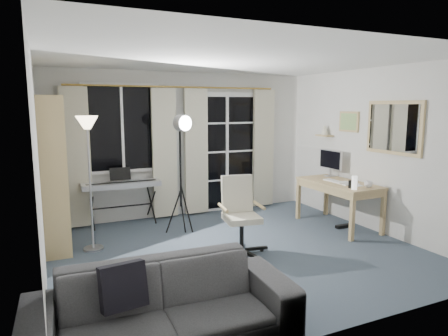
{
  "coord_description": "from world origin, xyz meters",
  "views": [
    {
      "loc": [
        -2.2,
        -4.39,
        1.85
      ],
      "look_at": [
        -0.03,
        0.35,
        1.04
      ],
      "focal_mm": 32.0,
      "sensor_mm": 36.0,
      "label": 1
    }
  ],
  "objects_px": {
    "monitor": "(331,160)",
    "mug": "(368,183)",
    "office_chair": "(239,207)",
    "keyboard_piano": "(122,186)",
    "sofa": "(164,294)",
    "torchiere_lamp": "(88,143)",
    "studio_light": "(182,137)",
    "desk": "(339,187)",
    "bookshelf": "(51,178)"
  },
  "relations": [
    {
      "from": "office_chair",
      "to": "monitor",
      "type": "distance_m",
      "value": 2.21
    },
    {
      "from": "bookshelf",
      "to": "torchiere_lamp",
      "type": "distance_m",
      "value": 0.68
    },
    {
      "from": "studio_light",
      "to": "desk",
      "type": "height_order",
      "value": "studio_light"
    },
    {
      "from": "bookshelf",
      "to": "sofa",
      "type": "bearing_deg",
      "value": -73.29
    },
    {
      "from": "desk",
      "to": "monitor",
      "type": "height_order",
      "value": "monitor"
    },
    {
      "from": "keyboard_piano",
      "to": "mug",
      "type": "xyz_separation_m",
      "value": [
        3.12,
        -1.88,
        0.11
      ]
    },
    {
      "from": "office_chair",
      "to": "keyboard_piano",
      "type": "bearing_deg",
      "value": 133.8
    },
    {
      "from": "keyboard_piano",
      "to": "sofa",
      "type": "height_order",
      "value": "keyboard_piano"
    },
    {
      "from": "office_chair",
      "to": "desk",
      "type": "relative_size",
      "value": 0.74
    },
    {
      "from": "studio_light",
      "to": "mug",
      "type": "distance_m",
      "value": 2.72
    },
    {
      "from": "studio_light",
      "to": "mug",
      "type": "height_order",
      "value": "studio_light"
    },
    {
      "from": "torchiere_lamp",
      "to": "sofa",
      "type": "relative_size",
      "value": 0.82
    },
    {
      "from": "torchiere_lamp",
      "to": "sofa",
      "type": "distance_m",
      "value": 2.59
    },
    {
      "from": "bookshelf",
      "to": "keyboard_piano",
      "type": "relative_size",
      "value": 1.68
    },
    {
      "from": "torchiere_lamp",
      "to": "monitor",
      "type": "height_order",
      "value": "torchiere_lamp"
    },
    {
      "from": "bookshelf",
      "to": "mug",
      "type": "bearing_deg",
      "value": -15.53
    },
    {
      "from": "office_chair",
      "to": "mug",
      "type": "bearing_deg",
      "value": 2.83
    },
    {
      "from": "studio_light",
      "to": "desk",
      "type": "bearing_deg",
      "value": -39.38
    },
    {
      "from": "mug",
      "to": "monitor",
      "type": "bearing_deg",
      "value": 84.19
    },
    {
      "from": "keyboard_piano",
      "to": "office_chair",
      "type": "height_order",
      "value": "office_chair"
    },
    {
      "from": "torchiere_lamp",
      "to": "keyboard_piano",
      "type": "relative_size",
      "value": 1.47
    },
    {
      "from": "torchiere_lamp",
      "to": "monitor",
      "type": "bearing_deg",
      "value": -0.97
    },
    {
      "from": "mug",
      "to": "keyboard_piano",
      "type": "bearing_deg",
      "value": 148.93
    },
    {
      "from": "mug",
      "to": "sofa",
      "type": "distance_m",
      "value": 3.68
    },
    {
      "from": "torchiere_lamp",
      "to": "office_chair",
      "type": "height_order",
      "value": "torchiere_lamp"
    },
    {
      "from": "bookshelf",
      "to": "mug",
      "type": "distance_m",
      "value": 4.3
    },
    {
      "from": "torchiere_lamp",
      "to": "sofa",
      "type": "bearing_deg",
      "value": -83.62
    },
    {
      "from": "studio_light",
      "to": "monitor",
      "type": "height_order",
      "value": "studio_light"
    },
    {
      "from": "monitor",
      "to": "mug",
      "type": "distance_m",
      "value": 0.98
    },
    {
      "from": "keyboard_piano",
      "to": "studio_light",
      "type": "distance_m",
      "value": 1.29
    },
    {
      "from": "desk",
      "to": "office_chair",
      "type": "bearing_deg",
      "value": -172.04
    },
    {
      "from": "desk",
      "to": "mug",
      "type": "distance_m",
      "value": 0.53
    },
    {
      "from": "monitor",
      "to": "mug",
      "type": "relative_size",
      "value": 4.39
    },
    {
      "from": "torchiere_lamp",
      "to": "mug",
      "type": "height_order",
      "value": "torchiere_lamp"
    },
    {
      "from": "torchiere_lamp",
      "to": "office_chair",
      "type": "distance_m",
      "value": 2.06
    },
    {
      "from": "torchiere_lamp",
      "to": "keyboard_piano",
      "type": "distance_m",
      "value": 1.26
    },
    {
      "from": "torchiere_lamp",
      "to": "monitor",
      "type": "distance_m",
      "value": 3.78
    },
    {
      "from": "office_chair",
      "to": "mug",
      "type": "relative_size",
      "value": 8.48
    },
    {
      "from": "monitor",
      "to": "sofa",
      "type": "bearing_deg",
      "value": -147.48
    },
    {
      "from": "torchiere_lamp",
      "to": "keyboard_piano",
      "type": "height_order",
      "value": "torchiere_lamp"
    },
    {
      "from": "office_chair",
      "to": "sofa",
      "type": "height_order",
      "value": "office_chair"
    },
    {
      "from": "office_chair",
      "to": "mug",
      "type": "xyz_separation_m",
      "value": [
        1.95,
        -0.21,
        0.19
      ]
    },
    {
      "from": "torchiere_lamp",
      "to": "mug",
      "type": "distance_m",
      "value": 3.85
    },
    {
      "from": "bookshelf",
      "to": "torchiere_lamp",
      "type": "height_order",
      "value": "bookshelf"
    },
    {
      "from": "desk",
      "to": "torchiere_lamp",
      "type": "bearing_deg",
      "value": 170.74
    },
    {
      "from": "mug",
      "to": "sofa",
      "type": "xyz_separation_m",
      "value": [
        -3.39,
        -1.37,
        -0.35
      ]
    },
    {
      "from": "office_chair",
      "to": "sofa",
      "type": "relative_size",
      "value": 0.46
    },
    {
      "from": "studio_light",
      "to": "keyboard_piano",
      "type": "bearing_deg",
      "value": 113.08
    },
    {
      "from": "office_chair",
      "to": "sofa",
      "type": "bearing_deg",
      "value": -123.65
    },
    {
      "from": "mug",
      "to": "sofa",
      "type": "height_order",
      "value": "mug"
    }
  ]
}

